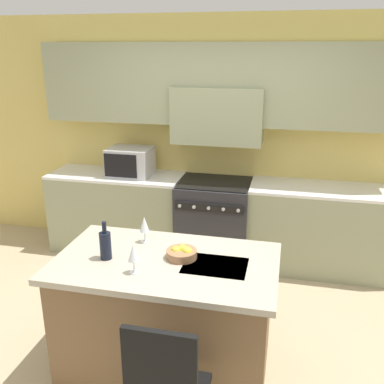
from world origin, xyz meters
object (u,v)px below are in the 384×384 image
object	(u,v)px
range_stove	(214,221)
microwave	(130,162)
wine_bottle	(105,245)
wine_glass_far	(145,225)
wine_glass_near	(133,254)
fruit_bowl	(182,253)

from	to	relation	value
range_stove	microwave	distance (m)	1.17
wine_bottle	wine_glass_far	xyz separation A→B (m)	(0.18, 0.32, 0.04)
range_stove	wine_glass_far	distance (m)	1.73
wine_bottle	wine_glass_near	bearing A→B (deg)	-29.30
wine_glass_near	fruit_bowl	size ratio (longest dim) A/B	0.95
wine_glass_far	fruit_bowl	world-z (taller)	wine_glass_far
range_stove	wine_glass_far	size ratio (longest dim) A/B	4.47
wine_glass_near	range_stove	bearing A→B (deg)	85.05
wine_glass_near	wine_glass_far	world-z (taller)	same
wine_glass_near	microwave	bearing A→B (deg)	111.16
wine_glass_far	fruit_bowl	xyz separation A→B (m)	(0.34, -0.19, -0.11)
range_stove	wine_bottle	distance (m)	2.05
wine_glass_far	microwave	bearing A→B (deg)	114.13
range_stove	fruit_bowl	xyz separation A→B (m)	(0.08, -1.79, 0.49)
range_stove	wine_glass_far	xyz separation A→B (m)	(-0.26, -1.60, 0.60)
microwave	wine_glass_near	distance (m)	2.24
wine_glass_far	wine_bottle	bearing A→B (deg)	-119.12
range_stove	microwave	xyz separation A→B (m)	(-0.99, 0.02, 0.64)
range_stove	wine_glass_near	size ratio (longest dim) A/B	4.47
wine_bottle	microwave	bearing A→B (deg)	105.64
range_stove	wine_glass_far	bearing A→B (deg)	-99.38
wine_bottle	range_stove	bearing A→B (deg)	76.98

